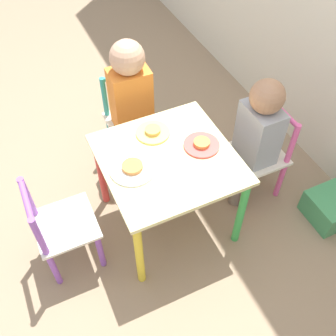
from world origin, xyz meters
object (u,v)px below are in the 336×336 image
Objects in this scene: chair_teal at (131,121)px; storage_bin at (333,206)px; child_left at (132,97)px; plate_back at (202,144)px; kids_table at (168,168)px; chair_pink at (260,155)px; plate_left at (153,132)px; plate_front at (133,168)px; chair_purple at (61,228)px; child_back at (256,133)px.

storage_bin is (0.85, 0.76, -0.18)m from chair_teal.
child_left is 3.09× the size of storage_bin.
child_left reaches higher than chair_teal.
kids_table is at bearing -90.00° from plate_back.
plate_left is at bearing -107.55° from chair_pink.
plate_front is (0.46, -0.17, 0.02)m from child_left.
chair_teal is at bearing -45.66° from chair_purple.
plate_left is (0.29, -0.01, 0.02)m from child_left.
plate_left reaches higher than kids_table.
child_left is (-0.46, 0.01, 0.06)m from kids_table.
child_back is at bearing 70.27° from plate_left.
plate_back is at bearing -89.99° from child_back.
chair_purple is 0.73m from child_left.
kids_table is 0.54m from chair_purple.
chair_pink is 0.59m from plate_left.
child_left is 1.17m from storage_bin.
chair_teal is 0.67× the size of child_left.
chair_pink reaches higher than kids_table.
chair_purple is (-0.00, -0.52, -0.15)m from kids_table.
chair_teal is 0.70m from child_back.
plate_left is at bearing -109.73° from child_back.
chair_teal is 2.07× the size of storage_bin.
plate_front is at bearing -90.04° from chair_purple.
storage_bin is (0.33, 0.94, -0.41)m from plate_front.
plate_left reaches higher than storage_bin.
plate_front is (0.52, -0.18, 0.23)m from chair_teal.
chair_purple reaches higher than storage_bin.
storage_bin is at bearing 43.67° from child_back.
plate_back is 1.03× the size of plate_left.
plate_left is at bearing 180.00° from kids_table.
kids_table is 0.91m from storage_bin.
kids_table is at bearing -90.00° from chair_teal.
child_left is 4.77× the size of plate_back.
chair_pink is at bearing 90.01° from plate_back.
storage_bin is at bearing -46.73° from chair_teal.
chair_pink is 2.61× the size of plate_front.
child_back reaches higher than chair_pink.
child_back is 0.58m from storage_bin.
chair_teal reaches higher than storage_bin.
storage_bin is at bearing 57.29° from plate_left.
storage_bin is (0.33, 0.78, -0.33)m from kids_table.
storage_bin is (0.33, 0.26, -0.18)m from chair_pink.
chair_pink is 2.07× the size of storage_bin.
chair_purple is 0.42m from plate_front.
chair_purple is (0.52, -0.53, 0.00)m from chair_teal.
plate_left is (-0.16, 0.52, 0.23)m from chair_purple.
chair_teal is 0.58m from plate_back.
chair_teal is 0.22m from child_left.
plate_left is at bearing 135.00° from plate_front.
child_left is at bearing -136.04° from storage_bin.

